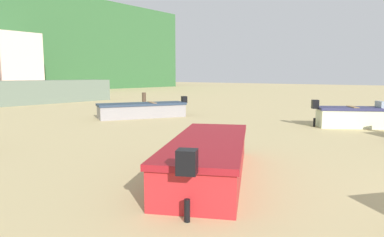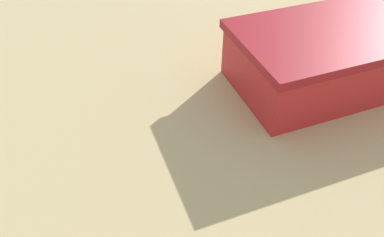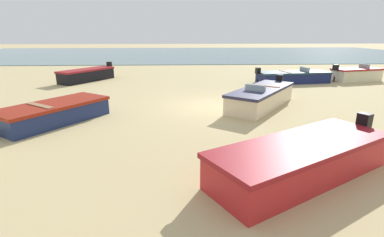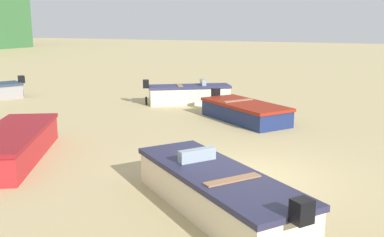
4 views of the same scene
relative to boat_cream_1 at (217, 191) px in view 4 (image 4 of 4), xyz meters
name	(u,v)px [view 4 (image 4 of 4)]	position (x,y,z in m)	size (l,w,h in m)	color
ground_plane	(250,177)	(2.34, -0.07, -0.45)	(160.00, 160.00, 0.00)	tan
boat_cream_1	(217,191)	(0.00, 0.00, 0.00)	(4.17, 4.82, 1.20)	beige
boat_cream_3	(189,94)	(11.28, 5.73, 0.02)	(3.24, 4.03, 1.24)	beige
boat_red_4	(13,145)	(0.94, 6.74, -0.01)	(5.07, 3.81, 1.20)	#B42125
boat_navy_8	(245,111)	(8.70, 2.06, -0.07)	(3.77, 4.31, 1.07)	navy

